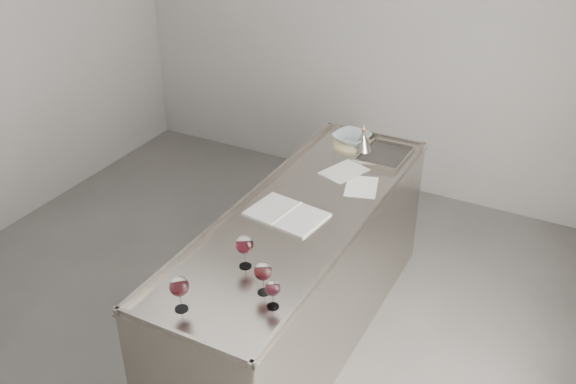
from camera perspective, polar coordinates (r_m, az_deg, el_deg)
The scene contains 12 objects.
room_shell at distance 3.55m, azimuth -8.14°, elevation 4.17°, with size 4.54×5.04×2.84m.
counter at distance 4.04m, azimuth 1.16°, elevation -7.52°, with size 0.77×2.42×0.97m.
wine_glass_left at distance 3.03m, azimuth -9.64°, elevation -8.34°, with size 0.09×0.09×0.18m.
wine_glass_middle at distance 3.27m, azimuth -3.89°, elevation -4.76°, with size 0.09×0.09×0.18m.
wine_glass_right at distance 3.10m, azimuth -2.23°, elevation -7.13°, with size 0.09×0.09×0.17m.
wine_glass_small at distance 3.02m, azimuth -1.37°, elevation -8.63°, with size 0.07×0.07×0.15m.
notebook at distance 3.75m, azimuth -0.13°, elevation -1.98°, with size 0.47×0.36×0.02m.
loose_paper_top at distance 4.06m, azimuth 6.54°, elevation 0.48°, with size 0.19×0.28×0.00m, color white.
loose_paper_under at distance 4.22m, azimuth 5.02°, elevation 1.85°, with size 0.21×0.30×0.00m, color silver.
trivet at distance 4.60m, azimuth 5.65°, elevation 4.35°, with size 0.27×0.27×0.02m, color #CCBC84.
ceramic_bowl at distance 4.58m, azimuth 5.68°, elevation 4.81°, with size 0.25×0.25×0.06m, color #98AEB1.
wine_funnel at distance 4.50m, azimuth 6.67°, elevation 4.43°, with size 0.13×0.13×0.20m.
Camera 1 is at (1.92, -2.56, 2.94)m, focal length 40.00 mm.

